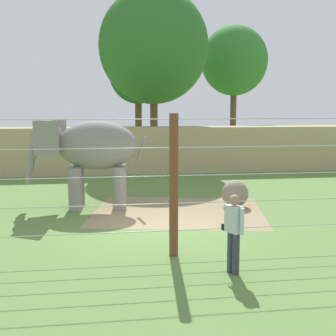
% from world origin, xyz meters
% --- Properties ---
extents(ground_plane, '(120.00, 120.00, 0.00)m').
position_xyz_m(ground_plane, '(0.00, 0.00, 0.00)').
color(ground_plane, '#5B7F3D').
extents(dirt_patch, '(6.27, 5.47, 0.01)m').
position_xyz_m(dirt_patch, '(0.89, 2.02, 0.00)').
color(dirt_patch, '#937F5B').
rests_on(dirt_patch, ground).
extents(embankment_wall, '(36.00, 1.80, 2.38)m').
position_xyz_m(embankment_wall, '(0.00, 11.13, 1.19)').
color(embankment_wall, tan).
rests_on(embankment_wall, ground).
extents(elephant, '(4.09, 1.75, 3.03)m').
position_xyz_m(elephant, '(-2.04, 3.04, 2.01)').
color(elephant, gray).
rests_on(elephant, ground).
extents(enrichment_ball, '(0.93, 0.93, 0.93)m').
position_xyz_m(enrichment_ball, '(2.95, 2.45, 0.46)').
color(enrichment_ball, gray).
rests_on(enrichment_ball, ground).
extents(cable_fence, '(10.93, 0.21, 3.30)m').
position_xyz_m(cable_fence, '(0.02, -2.25, 1.66)').
color(cable_fence, brown).
rests_on(cable_fence, ground).
extents(zookeeper, '(0.38, 0.56, 1.67)m').
position_xyz_m(zookeeper, '(1.13, -3.53, 0.93)').
color(zookeeper, '#33384C').
rests_on(zookeeper, ground).
extents(tree_far_left, '(3.74, 3.74, 7.54)m').
position_xyz_m(tree_far_left, '(0.72, 17.26, 5.53)').
color(tree_far_left, brown).
rests_on(tree_far_left, ground).
extents(tree_behind_wall, '(4.70, 4.70, 9.15)m').
position_xyz_m(tree_behind_wall, '(7.70, 19.08, 6.64)').
color(tree_behind_wall, brown).
rests_on(tree_behind_wall, ground).
extents(tree_far_right, '(6.23, 6.23, 10.13)m').
position_xyz_m(tree_far_right, '(1.36, 13.65, 6.84)').
color(tree_far_right, brown).
rests_on(tree_far_right, ground).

